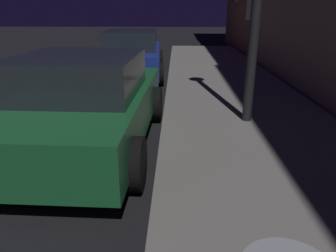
# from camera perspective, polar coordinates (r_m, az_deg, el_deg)

# --- Properties ---
(car_green) EXTENTS (2.25, 4.11, 1.43)m
(car_green) POSITION_cam_1_polar(r_m,az_deg,el_deg) (4.99, -14.87, 3.98)
(car_green) COLOR #19592D
(car_green) RESTS_ON ground
(car_blue) EXTENTS (2.11, 4.43, 1.43)m
(car_blue) POSITION_cam_1_polar(r_m,az_deg,el_deg) (10.29, -6.44, 12.74)
(car_blue) COLOR navy
(car_blue) RESTS_ON ground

